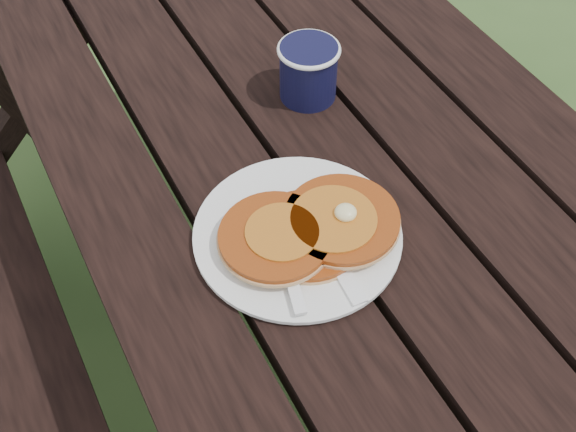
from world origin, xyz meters
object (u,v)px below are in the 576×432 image
plate (297,235)px  coffee_cup (308,68)px  pancake_stack (311,229)px  picnic_table (332,313)px

plate → coffee_cup: 0.29m
pancake_stack → coffee_cup: coffee_cup is taller
pancake_stack → coffee_cup: 0.29m
plate → picnic_table: bearing=33.2°
plate → coffee_cup: bearing=58.4°
picnic_table → coffee_cup: 0.47m
plate → pancake_stack: 0.03m
plate → coffee_cup: coffee_cup is taller
pancake_stack → coffee_cup: (0.14, 0.25, 0.03)m
coffee_cup → plate: bearing=-121.6°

